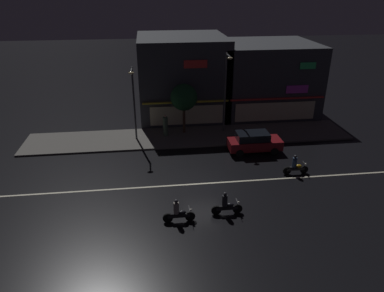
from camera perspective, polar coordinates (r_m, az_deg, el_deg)
ground_plane at (r=24.92m, az=1.82°, el=-6.01°), size 140.00×140.00×0.00m
lane_divider_stripe at (r=24.92m, az=1.82°, el=-6.00°), size 27.22×0.16×0.01m
sidewalk_far at (r=32.11m, az=-0.38°, el=1.51°), size 28.65×4.53×0.14m
storefront_left_block at (r=37.11m, az=-1.61°, el=11.06°), size 8.59×8.81×7.93m
storefront_center_block at (r=38.88m, az=11.34°, el=10.64°), size 9.86×8.68×7.16m
streetlamp_west at (r=30.39m, az=-9.27°, el=7.55°), size 0.44×1.64×6.31m
streetlamp_mid at (r=31.77m, az=5.41°, el=9.29°), size 0.44×1.64×7.10m
pedestrian_on_sidewalk at (r=31.96m, az=-4.24°, el=3.20°), size 0.42×0.42×1.95m
street_tree at (r=31.76m, az=-1.30°, el=7.72°), size 2.36×2.36×4.51m
parked_car_near_kerb at (r=29.55m, az=9.83°, el=0.68°), size 4.30×1.98×1.67m
motorcycle_lead at (r=26.86m, az=16.13°, el=-3.09°), size 1.90×0.60×1.52m
motorcycle_following at (r=21.68m, az=5.46°, el=-9.32°), size 1.90×0.60×1.52m
motorcycle_opposite_lane at (r=20.97m, az=-2.24°, el=-10.52°), size 1.90×0.60×1.52m
traffic_cone at (r=29.61m, az=6.65°, el=-0.33°), size 0.36×0.36×0.55m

